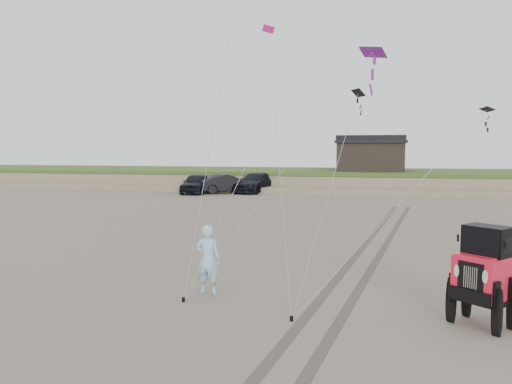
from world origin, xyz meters
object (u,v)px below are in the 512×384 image
at_px(jeep, 482,287).
at_px(man, 208,259).
at_px(truck_b, 228,184).
at_px(truck_c, 256,183).
at_px(truck_a, 196,183).
at_px(cabin, 370,155).

distance_m(jeep, man, 6.68).
bearing_deg(jeep, truck_b, 156.19).
height_order(truck_c, jeep, jeep).
height_order(truck_a, truck_b, truck_a).
xyz_separation_m(cabin, man, (-4.32, -35.77, -2.30)).
distance_m(cabin, truck_b, 14.09).
relative_size(truck_c, jeep, 1.22).
xyz_separation_m(truck_a, truck_c, (4.76, 2.05, -0.00)).
bearing_deg(truck_b, cabin, -86.31).
bearing_deg(cabin, truck_c, -149.63).
xyz_separation_m(truck_c, man, (5.46, -30.04, 0.10)).
distance_m(cabin, jeep, 36.96).
xyz_separation_m(cabin, truck_c, (-9.78, -5.73, -2.40)).
bearing_deg(cabin, truck_b, -148.90).
xyz_separation_m(truck_a, truck_b, (2.66, 0.62, -0.03)).
bearing_deg(man, cabin, -94.84).
xyz_separation_m(jeep, man, (-6.59, 1.05, 0.05)).
bearing_deg(truck_c, truck_b, -132.00).
bearing_deg(truck_a, cabin, 22.94).
bearing_deg(man, jeep, 173.01).
xyz_separation_m(truck_b, truck_c, (2.10, 1.44, 0.03)).
xyz_separation_m(truck_b, jeep, (14.16, -29.65, 0.07)).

